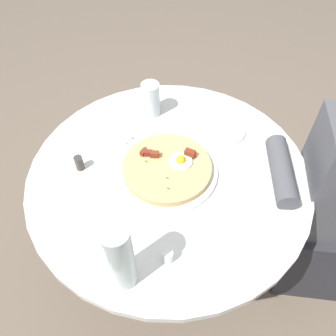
% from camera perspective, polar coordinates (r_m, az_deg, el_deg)
% --- Properties ---
extents(ground_plane, '(6.00, 6.00, 0.00)m').
position_cam_1_polar(ground_plane, '(1.76, 0.10, -15.23)').
color(ground_plane, '#6B5B4C').
extents(dining_table, '(0.94, 0.94, 0.70)m').
position_cam_1_polar(dining_table, '(1.29, 0.14, -5.33)').
color(dining_table, silver).
rests_on(dining_table, ground_plane).
extents(pizza_plate, '(0.34, 0.34, 0.01)m').
position_cam_1_polar(pizza_plate, '(1.15, -0.15, -0.36)').
color(pizza_plate, silver).
rests_on(pizza_plate, dining_table).
extents(breakfast_pizza, '(0.29, 0.29, 0.05)m').
position_cam_1_polar(breakfast_pizza, '(1.14, -0.08, 0.26)').
color(breakfast_pizza, tan).
rests_on(breakfast_pizza, pizza_plate).
extents(bread_plate, '(0.18, 0.18, 0.01)m').
position_cam_1_polar(bread_plate, '(1.30, 8.76, 6.29)').
color(bread_plate, white).
rests_on(bread_plate, dining_table).
extents(napkin, '(0.22, 0.20, 0.00)m').
position_cam_1_polar(napkin, '(1.30, -9.38, 5.98)').
color(napkin, white).
rests_on(napkin, dining_table).
extents(fork, '(0.16, 0.10, 0.00)m').
position_cam_1_polar(fork, '(1.31, -8.88, 6.58)').
color(fork, silver).
rests_on(fork, napkin).
extents(knife, '(0.16, 0.10, 0.00)m').
position_cam_1_polar(knife, '(1.29, -9.93, 5.66)').
color(knife, silver).
rests_on(knife, napkin).
extents(water_glass, '(0.07, 0.07, 0.13)m').
position_cam_1_polar(water_glass, '(1.32, -2.86, 11.18)').
color(water_glass, silver).
rests_on(water_glass, dining_table).
extents(water_bottle, '(0.07, 0.07, 0.25)m').
position_cam_1_polar(water_bottle, '(0.87, -7.93, -14.30)').
color(water_bottle, silver).
rests_on(water_bottle, dining_table).
extents(salt_shaker, '(0.03, 0.03, 0.05)m').
position_cam_1_polar(salt_shaker, '(0.97, 0.00, -14.31)').
color(salt_shaker, white).
rests_on(salt_shaker, dining_table).
extents(pepper_shaker, '(0.03, 0.03, 0.05)m').
position_cam_1_polar(pepper_shaker, '(1.18, -14.35, 0.81)').
color(pepper_shaker, '#3F3833').
rests_on(pepper_shaker, dining_table).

